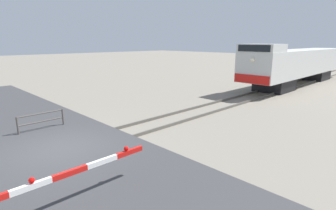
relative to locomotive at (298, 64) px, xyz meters
The scene contains 6 objects.
ground_plane 23.32m from the locomotive, 90.00° to the right, with size 160.00×160.00×0.00m, color gray.
rail_track_left 23.33m from the locomotive, 91.77° to the right, with size 0.08×80.00×0.15m, color #59544C.
rail_track_right 23.33m from the locomotive, 88.23° to the right, with size 0.08×80.00×0.15m, color #59544C.
road_surface 23.32m from the locomotive, 90.00° to the right, with size 36.00×5.70×0.15m, color #38383A.
locomotive is the anchor object (origin of this frame).
guard_railing 23.13m from the locomotive, 97.12° to the right, with size 0.08×2.10×0.95m.
Camera 1 is at (9.66, -3.67, 4.17)m, focal length 28.27 mm.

